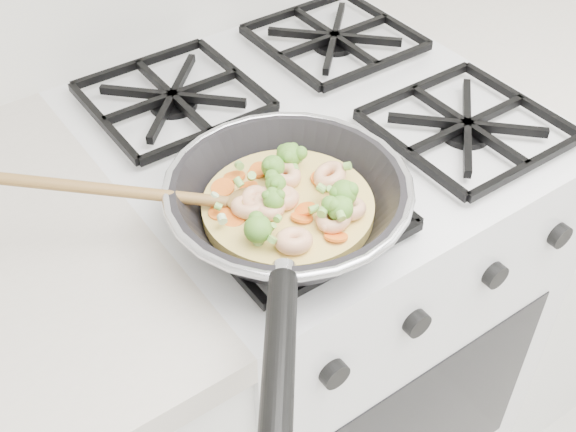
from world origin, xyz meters
TOP-DOWN VIEW (x-y plane):
  - stove at (0.00, 1.70)m, footprint 0.60×0.60m
  - skillet at (-0.17, 1.53)m, footprint 0.42×0.44m

SIDE VIEW (x-z plane):
  - stove at x=0.00m, z-range 0.00..0.92m
  - skillet at x=-0.17m, z-range 0.91..1.01m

